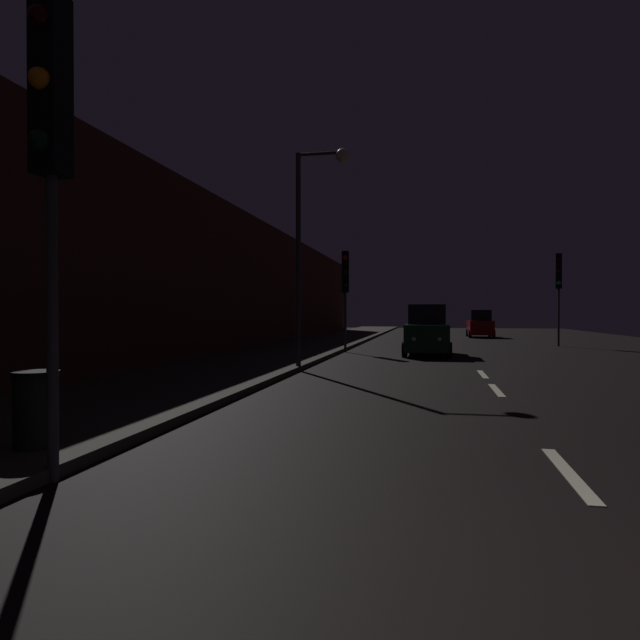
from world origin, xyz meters
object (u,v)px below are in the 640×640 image
at_px(streetlamp_overhead, 313,224).
at_px(car_approaching_headlights, 427,332).
at_px(traffic_light_far_right, 559,279).
at_px(traffic_light_far_left, 345,279).
at_px(traffic_light_near_left, 50,126).
at_px(car_distant_taillights, 480,325).
at_px(trash_bin_curbside, 36,409).

relative_size(streetlamp_overhead, car_approaching_headlights, 1.59).
relative_size(traffic_light_far_right, car_approaching_headlights, 1.17).
relative_size(traffic_light_far_left, car_approaching_headlights, 1.08).
xyz_separation_m(traffic_light_near_left, car_approaching_headlights, (3.80, 19.21, -2.77)).
bearing_deg(car_approaching_headlights, traffic_light_far_left, -106.53).
relative_size(traffic_light_far_right, streetlamp_overhead, 0.74).
xyz_separation_m(traffic_light_near_left, car_distant_taillights, (7.63, 38.25, -2.82)).
bearing_deg(traffic_light_far_right, traffic_light_far_left, -44.34).
distance_m(traffic_light_near_left, car_approaching_headlights, 19.77).
distance_m(traffic_light_far_right, car_approaching_headlights, 10.81).
relative_size(traffic_light_far_right, car_distant_taillights, 1.24).
distance_m(traffic_light_far_left, traffic_light_near_left, 20.31).
relative_size(trash_bin_curbside, car_distant_taillights, 0.23).
relative_size(streetlamp_overhead, trash_bin_curbside, 7.35).
relative_size(traffic_light_far_left, trash_bin_curbside, 5.00).
height_order(traffic_light_near_left, streetlamp_overhead, streetlamp_overhead).
bearing_deg(trash_bin_curbside, traffic_light_far_right, 66.19).
bearing_deg(car_approaching_headlights, streetlamp_overhead, -24.71).
bearing_deg(traffic_light_near_left, trash_bin_curbside, -135.39).
bearing_deg(car_approaching_headlights, trash_bin_curbside, -14.03).
xyz_separation_m(traffic_light_far_right, traffic_light_near_left, (-10.78, -27.03, 0.09)).
height_order(traffic_light_far_left, car_approaching_headlights, traffic_light_far_left).
bearing_deg(traffic_light_far_right, streetlamp_overhead, -20.78).
bearing_deg(car_distant_taillights, traffic_light_far_left, 157.24).
bearing_deg(trash_bin_curbside, traffic_light_near_left, -44.49).
distance_m(traffic_light_far_right, trash_bin_curbside, 28.84).
xyz_separation_m(trash_bin_curbside, car_distant_taillights, (8.43, 37.47, 0.32)).
relative_size(traffic_light_near_left, trash_bin_curbside, 5.52).
distance_m(traffic_light_far_left, car_distant_taillights, 19.61).
xyz_separation_m(traffic_light_far_left, trash_bin_curbside, (-0.90, -19.52, -2.74)).
bearing_deg(traffic_light_far_left, streetlamp_overhead, 0.41).
bearing_deg(car_distant_taillights, trash_bin_curbside, 167.32).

